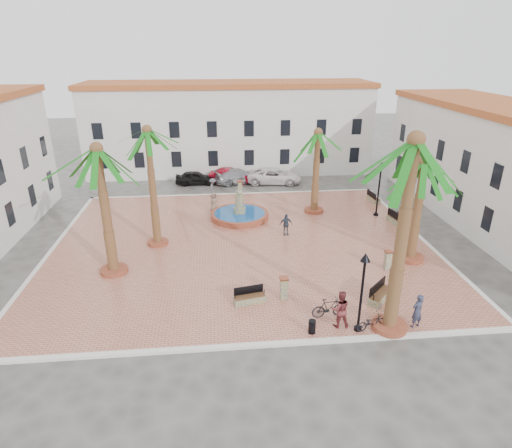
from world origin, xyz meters
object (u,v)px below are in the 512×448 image
object	(u,v)px
palm_s	(413,163)
bollard_e	(388,260)
palm_nw	(148,143)
pedestrian_north	(213,188)
pedestrian_fountain_b	(286,224)
car_white	(274,176)
litter_bin	(312,327)
palm_ne	(318,143)
bench_s	(250,298)
bench_se	(380,295)
lamppost_s	(363,279)
pedestrian_east	(401,216)
fountain	(240,214)
bicycle_b	(329,308)
bollard_n	(240,188)
bicycle_a	(371,322)
cyclist_b	(340,309)
pedestrian_fountain_a	(214,202)
car_silver	(239,176)
palm_e	(423,175)
palm_sw	(99,164)
cyclist_a	(417,311)
bench_e	(396,220)
car_black	(196,178)
car_red	(231,176)
bollard_se	(284,288)
bench_ne	(373,199)
lamppost_e	(380,180)

from	to	relation	value
palm_s	bollard_e	world-z (taller)	palm_s
palm_nw	pedestrian_north	size ratio (longest dim) A/B	4.88
pedestrian_fountain_b	car_white	distance (m)	13.18
bollard_e	litter_bin	world-z (taller)	bollard_e
palm_ne	pedestrian_fountain_b	xyz separation A→B (m)	(-3.12, -4.44, -4.99)
bench_s	bench_se	world-z (taller)	bench_se
pedestrian_fountain_b	lamppost_s	bearing A→B (deg)	-87.93
pedestrian_east	fountain	bearing A→B (deg)	-101.14
bench_s	bicycle_b	distance (m)	4.29
bollard_n	bench_s	bearing A→B (deg)	-91.87
bicycle_a	cyclist_b	size ratio (longest dim) A/B	0.81
pedestrian_fountain_a	palm_nw	bearing A→B (deg)	-166.29
bench_se	lamppost_s	size ratio (longest dim) A/B	0.43
pedestrian_east	car_silver	distance (m)	17.33
fountain	cyclist_b	size ratio (longest dim) A/B	2.36
palm_e	pedestrian_fountain_a	world-z (taller)	palm_e
bicycle_a	palm_ne	bearing A→B (deg)	-16.69
palm_sw	car_silver	bearing A→B (deg)	64.18
cyclist_a	car_white	bearing A→B (deg)	-102.04
bollard_e	pedestrian_north	bearing A→B (deg)	125.69
cyclist_a	palm_ne	bearing A→B (deg)	-105.14
bench_e	lamppost_s	distance (m)	14.92
palm_nw	car_white	world-z (taller)	palm_nw
pedestrian_north	palm_e	bearing A→B (deg)	-130.14
palm_e	bench_e	size ratio (longest dim) A/B	3.34
pedestrian_fountain_a	car_white	bearing A→B (deg)	9.18
car_black	bench_e	bearing A→B (deg)	-127.57
cyclist_a	pedestrian_north	distance (m)	23.03
car_red	car_silver	distance (m)	0.83
bench_se	pedestrian_east	size ratio (longest dim) A/B	1.11
bollard_se	bicycle_b	xyz separation A→B (m)	(2.04, -1.90, -0.14)
car_white	bench_e	bearing A→B (deg)	-139.24
pedestrian_fountain_a	bench_ne	bearing A→B (deg)	-38.36
car_white	car_red	bearing A→B (deg)	89.05
fountain	bollard_e	world-z (taller)	fountain
car_red	pedestrian_fountain_a	bearing A→B (deg)	176.29
pedestrian_fountain_a	car_silver	bearing A→B (deg)	29.98
palm_e	car_silver	bearing A→B (deg)	118.96
palm_ne	car_silver	world-z (taller)	palm_ne
bollard_se	palm_s	bearing A→B (deg)	-33.06
bench_se	bench_e	world-z (taller)	bench_e
palm_s	lamppost_e	world-z (taller)	palm_s
bench_e	lamppost_s	xyz separation A→B (m)	(-7.21, -12.81, 2.55)
palm_ne	car_silver	size ratio (longest dim) A/B	1.38
fountain	bollard_se	xyz separation A→B (m)	(1.67, -12.13, 0.36)
bench_e	bollard_e	xyz separation A→B (m)	(-3.46, -6.95, 0.34)
palm_s	palm_e	world-z (taller)	palm_s
bollard_n	car_red	size ratio (longest dim) A/B	0.32
pedestrian_east	bicycle_b	bearing A→B (deg)	-35.59
bench_s	bench_e	xyz separation A→B (m)	(12.28, 9.88, 0.04)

